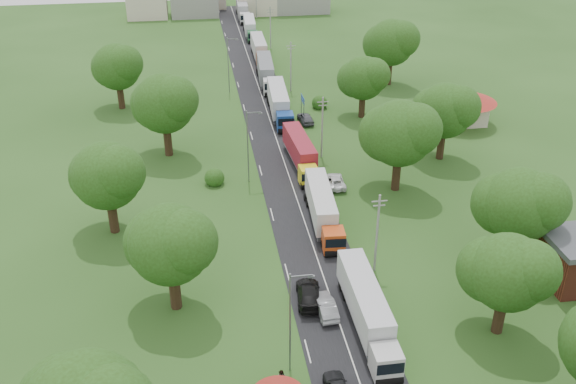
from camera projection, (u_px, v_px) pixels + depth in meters
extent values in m
plane|color=#234517|center=(310.00, 239.00, 72.55)|extent=(260.00, 260.00, 0.00)
cube|color=black|center=(284.00, 162.00, 89.91)|extent=(8.00, 200.00, 0.04)
cylinder|color=slate|center=(304.00, 111.00, 101.64)|extent=(0.12, 0.12, 4.00)
cylinder|color=slate|center=(301.00, 106.00, 103.72)|extent=(0.12, 0.12, 4.00)
cube|color=navy|center=(303.00, 99.00, 101.91)|extent=(0.06, 3.00, 1.00)
cube|color=silver|center=(303.00, 99.00, 101.91)|extent=(0.07, 3.10, 0.06)
cylinder|color=gray|center=(377.00, 234.00, 65.06)|extent=(0.24, 0.24, 9.00)
cube|color=gray|center=(380.00, 201.00, 63.24)|extent=(1.60, 0.10, 0.10)
cube|color=gray|center=(379.00, 206.00, 63.48)|extent=(1.20, 0.10, 0.10)
cylinder|color=gray|center=(322.00, 128.00, 89.37)|extent=(0.24, 0.24, 9.00)
cube|color=gray|center=(323.00, 102.00, 87.55)|extent=(1.60, 0.10, 0.10)
cube|color=gray|center=(323.00, 105.00, 87.79)|extent=(1.20, 0.10, 0.10)
cylinder|color=gray|center=(291.00, 67.00, 113.68)|extent=(0.24, 0.24, 9.00)
cube|color=gray|center=(291.00, 46.00, 111.86)|extent=(1.60, 0.10, 0.10)
cube|color=gray|center=(291.00, 49.00, 112.10)|extent=(1.20, 0.10, 0.10)
cylinder|color=gray|center=(270.00, 28.00, 137.99)|extent=(0.24, 0.24, 9.00)
cube|color=gray|center=(270.00, 10.00, 136.17)|extent=(1.60, 0.10, 0.10)
cube|color=gray|center=(270.00, 12.00, 136.41)|extent=(1.20, 0.10, 0.10)
cylinder|color=gray|center=(256.00, 0.00, 162.29)|extent=(0.24, 0.24, 9.00)
cylinder|color=slate|center=(290.00, 324.00, 52.06)|extent=(0.16, 0.16, 10.00)
cube|color=slate|center=(301.00, 276.00, 49.93)|extent=(1.80, 0.10, 0.10)
cube|color=slate|center=(312.00, 277.00, 50.11)|extent=(0.50, 0.22, 0.15)
cylinder|color=slate|center=(248.00, 147.00, 82.44)|extent=(0.16, 0.16, 10.00)
cube|color=slate|center=(254.00, 112.00, 80.32)|extent=(1.80, 0.10, 0.10)
cube|color=slate|center=(260.00, 113.00, 80.50)|extent=(0.50, 0.22, 0.15)
cylinder|color=slate|center=(228.00, 65.00, 112.83)|extent=(0.16, 0.16, 10.00)
cube|color=slate|center=(232.00, 39.00, 110.71)|extent=(1.80, 0.10, 0.10)
cube|color=slate|center=(237.00, 39.00, 110.88)|extent=(0.50, 0.22, 0.15)
cylinder|color=#382616|center=(499.00, 314.00, 57.88)|extent=(1.04, 1.04, 3.85)
sphere|color=#223F11|center=(508.00, 272.00, 55.65)|extent=(7.00, 7.00, 7.00)
sphere|color=#223F11|center=(529.00, 270.00, 54.59)|extent=(5.50, 5.50, 5.50)
sphere|color=#223F11|center=(490.00, 270.00, 56.84)|extent=(6.00, 6.00, 6.00)
cylinder|color=#382616|center=(512.00, 247.00, 67.28)|extent=(1.08, 1.08, 4.20)
sphere|color=#223F11|center=(520.00, 204.00, 64.83)|extent=(7.70, 7.70, 7.70)
sphere|color=#223F11|center=(540.00, 202.00, 63.67)|extent=(6.05, 6.05, 6.05)
sphere|color=#223F11|center=(503.00, 203.00, 66.14)|extent=(6.60, 6.60, 6.60)
cylinder|color=#382616|center=(396.00, 173.00, 81.89)|extent=(1.12, 1.12, 4.55)
sphere|color=#223F11|center=(400.00, 133.00, 79.22)|extent=(8.40, 8.40, 8.40)
sphere|color=#223F11|center=(415.00, 130.00, 77.95)|extent=(6.60, 6.60, 6.60)
sphere|color=#223F11|center=(387.00, 134.00, 80.65)|extent=(7.20, 7.20, 7.20)
cylinder|color=#382616|center=(441.00, 145.00, 90.12)|extent=(1.08, 1.08, 4.20)
sphere|color=#223F11|center=(445.00, 111.00, 87.68)|extent=(7.70, 7.70, 7.70)
sphere|color=#223F11|center=(459.00, 107.00, 86.51)|extent=(6.05, 6.05, 6.05)
sphere|color=#223F11|center=(434.00, 111.00, 88.98)|extent=(6.60, 6.60, 6.60)
cylinder|color=#382616|center=(362.00, 106.00, 104.03)|extent=(1.04, 1.04, 3.85)
sphere|color=#223F11|center=(364.00, 78.00, 101.79)|extent=(7.00, 7.00, 7.00)
sphere|color=#223F11|center=(373.00, 75.00, 100.74)|extent=(5.50, 5.50, 5.50)
sphere|color=#223F11|center=(355.00, 79.00, 102.98)|extent=(6.00, 6.00, 6.00)
cylinder|color=#382616|center=(389.00, 72.00, 118.09)|extent=(1.12, 1.12, 4.55)
sphere|color=#223F11|center=(391.00, 42.00, 115.43)|extent=(8.40, 8.40, 8.40)
sphere|color=#223F11|center=(402.00, 39.00, 114.16)|extent=(6.60, 6.60, 6.60)
sphere|color=#223F11|center=(382.00, 44.00, 116.85)|extent=(7.20, 7.20, 7.20)
cylinder|color=#382616|center=(175.00, 289.00, 60.85)|extent=(1.08, 1.08, 4.20)
sphere|color=#223F11|center=(170.00, 244.00, 58.40)|extent=(7.70, 7.70, 7.70)
sphere|color=#223F11|center=(185.00, 242.00, 57.24)|extent=(6.05, 6.05, 6.05)
sphere|color=#223F11|center=(159.00, 242.00, 59.71)|extent=(6.60, 6.60, 6.60)
cylinder|color=#382616|center=(113.00, 216.00, 72.93)|extent=(1.08, 1.08, 4.20)
sphere|color=#223F11|center=(107.00, 176.00, 70.49)|extent=(7.70, 7.70, 7.70)
sphere|color=#223F11|center=(118.00, 172.00, 69.32)|extent=(6.05, 6.05, 6.05)
sphere|color=#223F11|center=(98.00, 175.00, 71.79)|extent=(6.60, 6.60, 6.60)
cylinder|color=#382616|center=(168.00, 140.00, 91.02)|extent=(1.12, 1.12, 4.55)
sphere|color=#223F11|center=(164.00, 103.00, 88.36)|extent=(8.40, 8.40, 8.40)
sphere|color=#223F11|center=(175.00, 100.00, 87.09)|extent=(6.60, 6.60, 6.60)
sphere|color=#223F11|center=(156.00, 104.00, 89.78)|extent=(7.20, 7.20, 7.20)
cylinder|color=#382616|center=(121.00, 96.00, 107.39)|extent=(1.08, 1.08, 4.20)
sphere|color=#223F11|center=(117.00, 67.00, 104.94)|extent=(7.70, 7.70, 7.70)
sphere|color=#223F11|center=(124.00, 63.00, 103.78)|extent=(6.05, 6.05, 6.05)
sphere|color=#223F11|center=(111.00, 68.00, 106.25)|extent=(6.60, 6.60, 6.60)
cube|color=beige|center=(462.00, 111.00, 101.66)|extent=(7.00, 5.00, 4.00)
cone|color=maroon|center=(464.00, 94.00, 100.28)|extent=(10.08, 10.08, 1.80)
cube|color=gray|center=(194.00, 2.00, 165.03)|extent=(12.00, 8.00, 7.00)
cube|color=beige|center=(256.00, 2.00, 167.42)|extent=(10.00, 8.00, 6.00)
cube|color=beige|center=(147.00, 6.00, 163.66)|extent=(10.00, 8.00, 6.00)
cube|color=beige|center=(386.00, 362.00, 53.10)|extent=(2.42, 2.42, 2.51)
cube|color=black|center=(391.00, 369.00, 51.88)|extent=(2.31, 0.03, 1.10)
cube|color=slate|center=(389.00, 381.00, 52.58)|extent=(2.21, 0.26, 0.35)
cube|color=slate|center=(364.00, 315.00, 59.58)|extent=(2.34, 11.54, 0.30)
cube|color=silver|center=(364.00, 298.00, 58.98)|extent=(2.54, 11.85, 3.01)
cylinder|color=black|center=(388.00, 379.00, 52.82)|extent=(2.36, 1.00, 1.00)
cylinder|color=black|center=(382.00, 364.00, 54.38)|extent=(2.36, 1.00, 1.00)
cylinder|color=black|center=(355.00, 295.00, 62.75)|extent=(2.36, 1.00, 1.00)
cylinder|color=black|center=(351.00, 285.00, 64.05)|extent=(2.36, 1.00, 1.00)
cube|color=#C44416|center=(333.00, 240.00, 69.51)|extent=(2.49, 2.49, 2.44)
cube|color=black|center=(336.00, 243.00, 68.32)|extent=(2.24, 0.17, 1.07)
cube|color=slate|center=(335.00, 253.00, 69.00)|extent=(2.16, 0.39, 0.34)
cube|color=slate|center=(321.00, 215.00, 75.80)|extent=(2.97, 11.34, 0.29)
cube|color=silver|center=(321.00, 201.00, 75.22)|extent=(3.18, 11.64, 2.93)
cylinder|color=black|center=(335.00, 252.00, 69.23)|extent=(2.29, 0.98, 0.98)
cylinder|color=black|center=(331.00, 244.00, 70.76)|extent=(2.29, 0.98, 0.98)
cylinder|color=black|center=(315.00, 202.00, 78.88)|extent=(2.29, 0.98, 0.98)
cylinder|color=black|center=(313.00, 197.00, 80.15)|extent=(2.29, 0.98, 0.98)
cube|color=yellow|center=(308.00, 175.00, 83.11)|extent=(2.44, 2.44, 2.40)
cube|color=black|center=(310.00, 177.00, 81.94)|extent=(2.20, 0.15, 1.06)
cube|color=slate|center=(310.00, 186.00, 82.61)|extent=(2.12, 0.38, 0.34)
cube|color=slate|center=(300.00, 159.00, 89.31)|extent=(2.87, 11.14, 0.29)
cube|color=maroon|center=(299.00, 147.00, 88.73)|extent=(3.08, 11.44, 2.88)
cylinder|color=black|center=(310.00, 185.00, 82.84)|extent=(2.25, 0.96, 0.96)
cylinder|color=black|center=(307.00, 179.00, 84.34)|extent=(2.25, 0.96, 0.96)
cylinder|color=black|center=(296.00, 150.00, 92.34)|extent=(2.25, 0.96, 0.96)
cylinder|color=black|center=(294.00, 146.00, 93.59)|extent=(2.25, 0.96, 0.96)
cube|color=navy|center=(285.00, 121.00, 98.88)|extent=(2.68, 2.68, 2.66)
cube|color=black|center=(286.00, 122.00, 97.59)|extent=(2.44, 0.15, 1.17)
cube|color=slate|center=(286.00, 131.00, 98.33)|extent=(2.35, 0.37, 0.37)
cube|color=slate|center=(278.00, 109.00, 105.74)|extent=(3.09, 12.33, 0.32)
cube|color=silver|center=(278.00, 98.00, 105.11)|extent=(3.31, 12.66, 3.19)
cylinder|color=black|center=(286.00, 130.00, 98.59)|extent=(2.50, 1.06, 1.06)
cylinder|color=black|center=(284.00, 126.00, 100.25)|extent=(2.50, 1.06, 1.06)
cylinder|color=black|center=(275.00, 103.00, 109.10)|extent=(2.50, 1.06, 1.06)
cylinder|color=black|center=(274.00, 100.00, 110.48)|extent=(2.50, 1.06, 1.06)
cube|color=white|center=(270.00, 86.00, 113.29)|extent=(2.62, 2.62, 2.57)
cube|color=black|center=(271.00, 87.00, 112.03)|extent=(2.36, 0.17, 1.13)
cube|color=slate|center=(271.00, 94.00, 112.75)|extent=(2.28, 0.39, 0.36)
cube|color=slate|center=(266.00, 78.00, 119.93)|extent=(3.12, 11.96, 0.31)
cube|color=slate|center=(265.00, 68.00, 119.32)|extent=(3.34, 12.29, 3.09)
cylinder|color=black|center=(271.00, 94.00, 113.00)|extent=(2.42, 1.03, 1.03)
cylinder|color=black|center=(270.00, 91.00, 114.61)|extent=(2.42, 1.03, 1.03)
cylinder|color=black|center=(263.00, 73.00, 123.19)|extent=(2.42, 1.03, 1.03)
cylinder|color=black|center=(262.00, 71.00, 124.53)|extent=(2.42, 1.03, 1.03)
cube|color=#BE461D|center=(263.00, 60.00, 127.24)|extent=(2.40, 2.40, 2.46)
cube|color=black|center=(264.00, 60.00, 126.05)|extent=(2.27, 0.06, 1.08)
cube|color=slate|center=(264.00, 67.00, 126.73)|extent=(2.17, 0.29, 0.34)
cube|color=slate|center=(259.00, 54.00, 133.61)|extent=(2.46, 11.36, 0.30)
cube|color=#B4B4B4|center=(259.00, 45.00, 133.02)|extent=(2.66, 11.66, 2.95)
cylinder|color=black|center=(263.00, 67.00, 126.97)|extent=(2.31, 0.98, 0.98)
cylinder|color=black|center=(262.00, 64.00, 128.51)|extent=(2.31, 0.98, 0.98)
cylinder|color=black|center=(257.00, 51.00, 136.72)|extent=(2.31, 0.98, 0.98)
cylinder|color=black|center=(256.00, 49.00, 138.00)|extent=(2.31, 0.98, 0.98)
cube|color=#246236|center=(253.00, 36.00, 143.24)|extent=(2.38, 2.38, 2.36)
cube|color=black|center=(253.00, 36.00, 142.09)|extent=(2.17, 0.13, 1.04)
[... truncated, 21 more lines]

